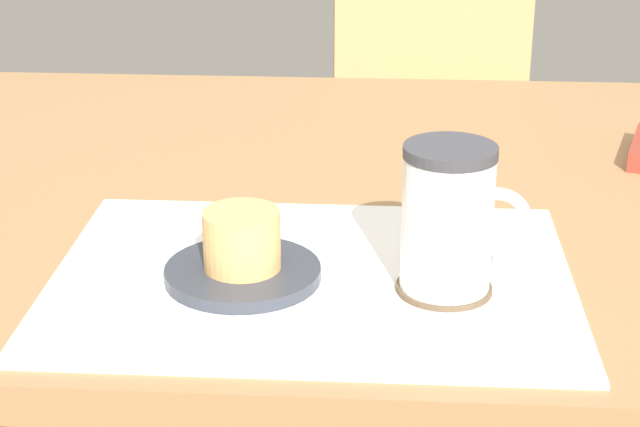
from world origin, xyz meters
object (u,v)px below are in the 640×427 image
Objects in this scene: dining_table at (327,237)px; coffee_mug at (450,218)px; wooden_chair at (437,147)px; pastry_plate at (243,273)px; pastry at (242,240)px.

coffee_mug is (0.12, -0.27, 0.14)m from dining_table.
dining_table is 0.85m from wooden_chair.
pastry_plate is at bearing 176.38° from coffee_mug.
pastry is 0.54× the size of coffee_mug.
pastry is (-0.06, -0.26, 0.11)m from dining_table.
wooden_chair reaches higher than dining_table.
dining_table is at bearing 76.58° from pastry.
wooden_chair is at bearing 78.61° from dining_table.
pastry_plate is 0.20m from coffee_mug.
pastry_plate is (-0.06, -0.26, 0.08)m from dining_table.
wooden_chair is at bearing 78.12° from pastry_plate.
pastry_plate is 0.03m from pastry.
dining_table is 1.47× the size of wooden_chair.
wooden_chair reaches higher than pastry_plate.
pastry is (-0.00, 0.00, 0.03)m from pastry_plate.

